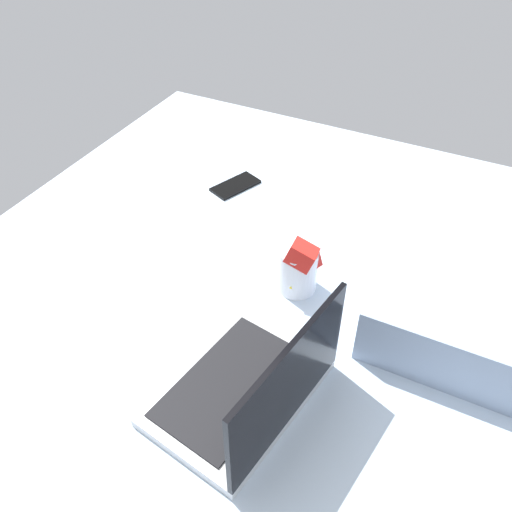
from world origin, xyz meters
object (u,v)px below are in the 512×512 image
object	(u,v)px
snack_cup	(299,267)
pillow	(474,282)
laptop	(251,389)
cell_phone	(235,186)

from	to	relation	value
snack_cup	pillow	world-z (taller)	snack_cup
laptop	pillow	world-z (taller)	laptop
laptop	cell_phone	world-z (taller)	laptop
snack_cup	cell_phone	world-z (taller)	snack_cup
cell_phone	pillow	size ratio (longest dim) A/B	0.27
snack_cup	cell_phone	size ratio (longest dim) A/B	1.06
laptop	cell_phone	bearing A→B (deg)	-140.09
laptop	snack_cup	size ratio (longest dim) A/B	2.46
laptop	snack_cup	distance (cm)	32.44
laptop	pillow	bearing A→B (deg)	154.17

